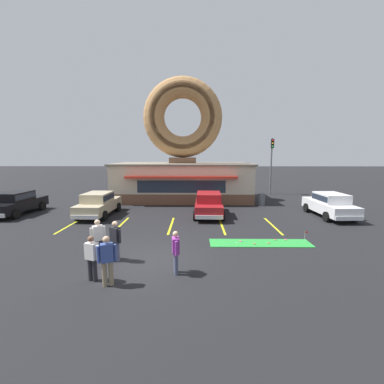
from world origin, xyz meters
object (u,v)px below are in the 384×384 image
at_px(pedestrian_hooded_kid, 92,256).
at_px(pedestrian_clipboard_woman, 98,238).
at_px(golf_ball, 237,243).
at_px(trash_bin, 261,200).
at_px(car_black, 17,202).
at_px(traffic_light_pole, 272,159).
at_px(pedestrian_leather_jacket_man, 176,250).
at_px(pedestrian_beanie_man, 115,239).
at_px(car_white, 330,204).
at_px(putting_flag_pin, 306,234).
at_px(car_red, 209,203).
at_px(car_champagne, 98,203).
at_px(pedestrian_blue_sweater_man, 107,259).

bearing_deg(pedestrian_hooded_kid, pedestrian_clipboard_woman, 104.27).
bearing_deg(golf_ball, trash_bin, 69.20).
bearing_deg(car_black, traffic_light_pole, 24.84).
xyz_separation_m(pedestrian_leather_jacket_man, pedestrian_beanie_man, (-2.43, 1.04, 0.04)).
height_order(car_black, traffic_light_pole, traffic_light_pole).
xyz_separation_m(pedestrian_hooded_kid, pedestrian_clipboard_woman, (-0.44, 1.72, 0.06)).
relative_size(car_white, pedestrian_beanie_man, 2.86).
bearing_deg(putting_flag_pin, pedestrian_clipboard_woman, -167.30).
relative_size(golf_ball, car_red, 0.01).
distance_m(car_red, pedestrian_leather_jacket_man, 8.77).
xyz_separation_m(pedestrian_hooded_kid, pedestrian_beanie_man, (0.29, 1.60, 0.04)).
relative_size(car_black, car_champagne, 1.00).
xyz_separation_m(putting_flag_pin, car_red, (-4.31, 5.42, 0.43)).
distance_m(car_white, traffic_light_pole, 10.30).
distance_m(pedestrian_blue_sweater_man, pedestrian_leather_jacket_man, 2.28).
distance_m(car_white, car_champagne, 15.61).
relative_size(car_red, trash_bin, 4.73).
bearing_deg(pedestrian_hooded_kid, car_champagne, 109.34).
xyz_separation_m(golf_ball, pedestrian_beanie_man, (-5.07, -2.00, 0.84)).
distance_m(golf_ball, pedestrian_beanie_man, 5.51).
bearing_deg(putting_flag_pin, traffic_light_pole, 79.96).
bearing_deg(pedestrian_blue_sweater_man, car_champagne, 112.03).
xyz_separation_m(putting_flag_pin, traffic_light_pole, (2.67, 15.06, 3.27)).
bearing_deg(traffic_light_pole, car_champagne, -146.07).
xyz_separation_m(pedestrian_leather_jacket_man, trash_bin, (6.10, 12.16, -0.35)).
distance_m(car_white, pedestrian_hooded_kid, 15.33).
relative_size(car_champagne, pedestrian_hooded_kid, 2.98).
xyz_separation_m(pedestrian_blue_sweater_man, pedestrian_leather_jacket_man, (2.11, 0.87, -0.06)).
distance_m(car_red, pedestrian_blue_sweater_man, 10.19).
height_order(car_white, pedestrian_blue_sweater_man, pedestrian_blue_sweater_man).
bearing_deg(pedestrian_clipboard_woman, pedestrian_hooded_kid, -75.73).
bearing_deg(pedestrian_clipboard_woman, pedestrian_beanie_man, -9.73).
bearing_deg(trash_bin, car_champagne, -163.17).
relative_size(putting_flag_pin, traffic_light_pole, 0.09).
bearing_deg(car_black, pedestrian_leather_jacket_man, -36.98).
xyz_separation_m(car_white, traffic_light_pole, (-1.13, 9.84, 2.84)).
bearing_deg(pedestrian_beanie_man, pedestrian_hooded_kid, -100.17).
height_order(car_white, pedestrian_hooded_kid, car_white).
distance_m(car_champagne, pedestrian_blue_sweater_man, 10.14).
height_order(pedestrian_hooded_kid, pedestrian_clipboard_woman, pedestrian_clipboard_woman).
xyz_separation_m(car_red, pedestrian_clipboard_woman, (-4.75, -7.46, 0.03)).
distance_m(putting_flag_pin, pedestrian_leather_jacket_man, 6.73).
bearing_deg(pedestrian_clipboard_woman, pedestrian_leather_jacket_man, -20.18).
xyz_separation_m(putting_flag_pin, pedestrian_clipboard_woman, (-9.06, -2.04, 0.47)).
bearing_deg(car_white, car_black, 178.86).
bearing_deg(pedestrian_blue_sweater_man, pedestrian_clipboard_woman, 117.32).
bearing_deg(car_white, pedestrian_leather_jacket_man, -139.00).
relative_size(car_red, pedestrian_beanie_man, 2.87).
xyz_separation_m(car_white, trash_bin, (-3.59, 3.73, -0.37)).
distance_m(golf_ball, pedestrian_leather_jacket_man, 4.10).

